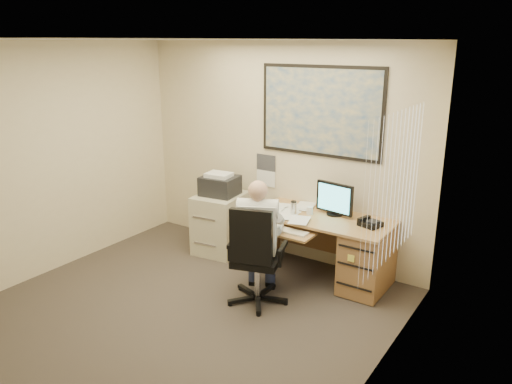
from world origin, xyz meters
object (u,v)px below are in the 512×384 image
Objects in this scene: filing_cabinet at (221,218)px; office_chair at (254,274)px; desk at (348,247)px; person at (259,242)px.

office_chair is (1.14, -0.92, -0.14)m from filing_cabinet.
desk is 1.11m from person.
person is (1.15, -0.83, 0.21)m from filing_cabinet.
desk is 1.20× the size of person.
person is (-0.63, -0.89, 0.22)m from desk.
person is at bearing 61.46° from office_chair.
person reaches higher than filing_cabinet.
desk is at bearing 28.74° from person.
filing_cabinet is 0.96× the size of office_chair.
office_chair reaches higher than filing_cabinet.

